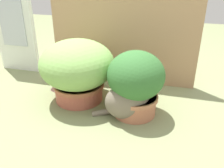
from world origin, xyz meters
TOP-DOWN VIEW (x-y plane):
  - ground_plane at (0.00, 0.00)m, footprint 6.00×6.00m
  - cardboard_backdrop at (0.01, 0.55)m, footprint 1.11×0.03m
  - window_panel_white at (-0.90, 0.53)m, footprint 0.35×0.05m
  - grass_planter at (-0.20, 0.17)m, footprint 0.49×0.49m
  - leafy_planter at (0.20, 0.09)m, footprint 0.34×0.34m
  - cat at (0.18, 0.03)m, footprint 0.39×0.25m
  - mushroom_ornament_pink at (-0.31, 0.07)m, footprint 0.09×0.09m

SIDE VIEW (x-z plane):
  - ground_plane at x=0.00m, z-range 0.00..0.00m
  - mushroom_ornament_pink at x=-0.31m, z-range 0.03..0.18m
  - cat at x=0.18m, z-range -0.04..0.28m
  - leafy_planter at x=0.20m, z-range 0.01..0.41m
  - grass_planter at x=-0.20m, z-range 0.02..0.43m
  - cardboard_backdrop at x=0.01m, z-range 0.00..0.72m
  - window_panel_white at x=-0.90m, z-range 0.00..0.98m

